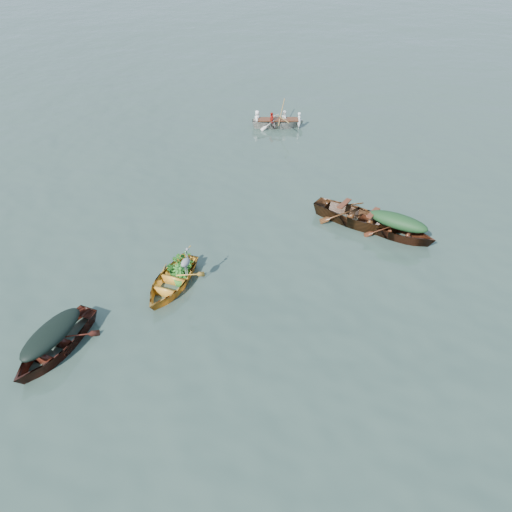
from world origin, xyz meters
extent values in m
plane|color=#33473D|center=(0.00, 0.00, 0.00)|extent=(140.00, 140.00, 0.00)
imported|color=gold|center=(-1.95, -0.53, 0.00)|extent=(1.73, 3.50, 0.93)
imported|color=#491811|center=(-3.36, -4.11, 0.00)|extent=(1.53, 3.88, 0.97)
imported|color=#4E2A12|center=(3.87, 5.20, 0.00)|extent=(4.07, 1.82, 0.89)
imported|color=#4E2A13|center=(2.38, 5.43, 0.00)|extent=(4.98, 2.38, 1.14)
imported|color=beige|center=(-3.89, 13.13, 0.00)|extent=(3.93, 2.63, 0.88)
ellipsoid|color=black|center=(-3.36, -4.11, 0.69)|extent=(0.84, 2.13, 0.40)
ellipsoid|color=#183B1A|center=(3.87, 5.20, 0.70)|extent=(2.24, 1.00, 0.52)
imported|color=#1E671B|center=(-1.97, 0.02, 0.77)|extent=(0.77, 0.95, 0.60)
imported|color=white|center=(-3.89, 13.13, 0.82)|extent=(2.85, 2.05, 0.76)
camera|label=1|loc=(5.38, -10.46, 10.01)|focal=35.00mm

